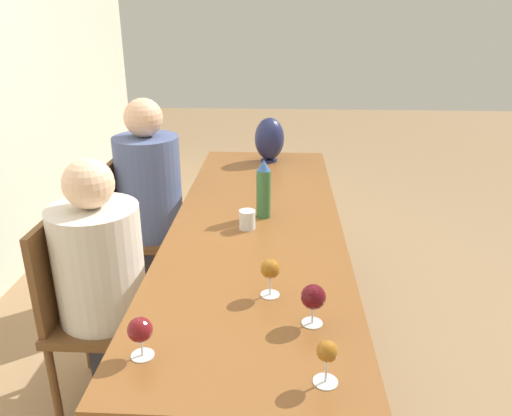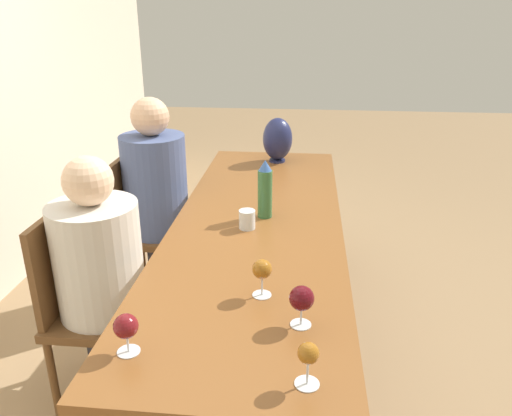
% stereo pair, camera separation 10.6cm
% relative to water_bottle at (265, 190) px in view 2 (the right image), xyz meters
% --- Properties ---
extents(ground_plane, '(14.00, 14.00, 0.00)m').
position_rel_water_bottle_xyz_m(ground_plane, '(-0.07, 0.03, -0.90)').
color(ground_plane, '#937551').
extents(dining_table, '(2.52, 0.81, 0.76)m').
position_rel_water_bottle_xyz_m(dining_table, '(-0.07, 0.03, -0.22)').
color(dining_table, brown).
rests_on(dining_table, ground_plane).
extents(water_bottle, '(0.07, 0.07, 0.29)m').
position_rel_water_bottle_xyz_m(water_bottle, '(0.00, 0.00, 0.00)').
color(water_bottle, '#336638').
rests_on(water_bottle, dining_table).
extents(water_tumbler, '(0.08, 0.08, 0.09)m').
position_rel_water_bottle_xyz_m(water_tumbler, '(-0.15, 0.07, -0.10)').
color(water_tumbler, silver).
rests_on(water_tumbler, dining_table).
extents(vase, '(0.20, 0.20, 0.30)m').
position_rel_water_bottle_xyz_m(vase, '(0.97, -0.00, 0.01)').
color(vase, '#1E234C').
rests_on(vase, dining_table).
extents(wine_glass_0, '(0.07, 0.07, 0.14)m').
position_rel_water_bottle_xyz_m(wine_glass_0, '(-0.73, -0.05, -0.04)').
color(wine_glass_0, silver).
rests_on(wine_glass_0, dining_table).
extents(wine_glass_1, '(0.08, 0.08, 0.13)m').
position_rel_water_bottle_xyz_m(wine_glass_1, '(-1.09, 0.32, -0.05)').
color(wine_glass_1, silver).
rests_on(wine_glass_1, dining_table).
extents(wine_glass_2, '(0.07, 0.07, 0.13)m').
position_rel_water_bottle_xyz_m(wine_glass_2, '(-1.18, -0.22, -0.05)').
color(wine_glass_2, silver).
rests_on(wine_glass_2, dining_table).
extents(wine_glass_3, '(0.08, 0.08, 0.14)m').
position_rel_water_bottle_xyz_m(wine_glass_3, '(-0.90, -0.19, -0.04)').
color(wine_glass_3, silver).
rests_on(wine_glass_3, dining_table).
extents(chair_near, '(0.44, 0.44, 0.91)m').
position_rel_water_bottle_xyz_m(chair_near, '(-0.44, 0.76, -0.41)').
color(chair_near, brown).
rests_on(chair_near, ground_plane).
extents(chair_far, '(0.44, 0.44, 0.91)m').
position_rel_water_bottle_xyz_m(chair_far, '(0.44, 0.76, -0.41)').
color(chair_far, brown).
rests_on(chair_far, ground_plane).
extents(person_near, '(0.38, 0.38, 1.18)m').
position_rel_water_bottle_xyz_m(person_near, '(-0.44, 0.67, -0.28)').
color(person_near, '#2D2D38').
rests_on(person_near, ground_plane).
extents(person_far, '(0.38, 0.38, 1.27)m').
position_rel_water_bottle_xyz_m(person_far, '(0.44, 0.68, -0.23)').
color(person_far, '#2D2D38').
rests_on(person_far, ground_plane).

